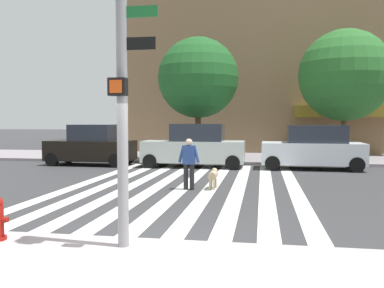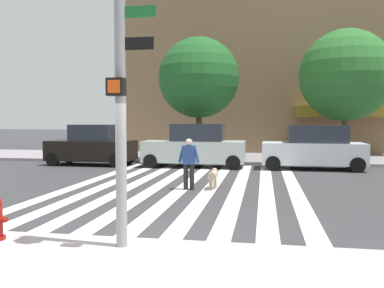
{
  "view_description": "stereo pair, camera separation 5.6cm",
  "coord_description": "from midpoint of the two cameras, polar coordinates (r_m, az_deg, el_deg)",
  "views": [
    {
      "loc": [
        2.0,
        -6.98,
        2.23
      ],
      "look_at": [
        -0.3,
        6.6,
        1.44
      ],
      "focal_mm": 38.89,
      "sensor_mm": 36.0,
      "label": 1
    },
    {
      "loc": [
        2.05,
        -6.97,
        2.23
      ],
      "look_at": [
        -0.3,
        6.6,
        1.44
      ],
      "focal_mm": 38.89,
      "sensor_mm": 36.0,
      "label": 2
    }
  ],
  "objects": [
    {
      "name": "ground_plane",
      "position": [
        14.15,
        1.48,
        -5.77
      ],
      "size": [
        160.0,
        160.0,
        0.0
      ],
      "primitive_type": "plane",
      "color": "#353538"
    },
    {
      "name": "sidewalk_far",
      "position": [
        23.85,
        4.92,
        -1.9
      ],
      "size": [
        80.0,
        6.0,
        0.15
      ],
      "primitive_type": "cube",
      "color": "gray",
      "rests_on": "ground_plane"
    },
    {
      "name": "crosswalk_stripes",
      "position": [
        14.24,
        -0.73,
        -5.7
      ],
      "size": [
        7.65,
        13.09,
        0.01
      ],
      "color": "silver",
      "rests_on": "ground_plane"
    },
    {
      "name": "apartment_block",
      "position": [
        35.05,
        17.8,
        17.65
      ],
      "size": [
        27.34,
        15.33,
        22.04
      ],
      "color": "#846748",
      "rests_on": "ground_plane"
    },
    {
      "name": "traffic_light_pole",
      "position": [
        6.92,
        -9.72,
        14.01
      ],
      "size": [
        0.74,
        0.46,
        5.8
      ],
      "color": "gray",
      "rests_on": "sidewalk_near"
    },
    {
      "name": "parked_car_near_curb",
      "position": [
        21.18,
        -13.46,
        -0.28
      ],
      "size": [
        4.28,
        2.0,
        2.01
      ],
      "color": "black",
      "rests_on": "ground_plane"
    },
    {
      "name": "parked_car_behind_first",
      "position": [
        19.71,
        0.53,
        -0.38
      ],
      "size": [
        4.78,
        1.93,
        2.06
      ],
      "color": "#B3BEB8",
      "rests_on": "ground_plane"
    },
    {
      "name": "parked_car_third_in_line",
      "position": [
        19.58,
        16.44,
        -0.55
      ],
      "size": [
        4.52,
        2.06,
        2.0
      ],
      "color": "silver",
      "rests_on": "ground_plane"
    },
    {
      "name": "street_tree_nearest",
      "position": [
        22.16,
        1.01,
        9.05
      ],
      "size": [
        4.25,
        4.25,
        6.44
      ],
      "color": "#4C3823",
      "rests_on": "sidewalk_far"
    },
    {
      "name": "street_tree_middle",
      "position": [
        23.31,
        20.39,
        8.81
      ],
      "size": [
        4.77,
        4.77,
        6.79
      ],
      "color": "#4C3823",
      "rests_on": "sidewalk_far"
    },
    {
      "name": "pedestrian_dog_walker",
      "position": [
        13.28,
        -0.31,
        -2.34
      ],
      "size": [
        0.7,
        0.24,
        1.64
      ],
      "color": "black",
      "rests_on": "ground_plane"
    },
    {
      "name": "dog_on_leash",
      "position": [
        13.5,
        3.03,
        -4.32
      ],
      "size": [
        0.27,
        1.03,
        0.65
      ],
      "color": "tan",
      "rests_on": "ground_plane"
    }
  ]
}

